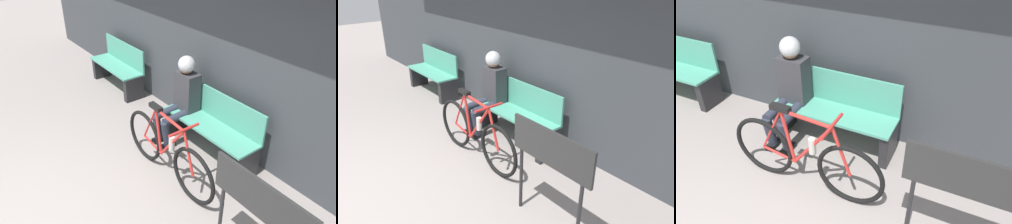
{
  "view_description": "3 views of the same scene",
  "coord_description": "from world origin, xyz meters",
  "views": [
    {
      "loc": [
        2.5,
        -0.14,
        2.8
      ],
      "look_at": [
        -0.28,
        1.93,
        0.73
      ],
      "focal_mm": 35.0,
      "sensor_mm": 36.0,
      "label": 1
    },
    {
      "loc": [
        3.15,
        -0.39,
        2.43
      ],
      "look_at": [
        0.12,
        2.12,
        0.62
      ],
      "focal_mm": 35.0,
      "sensor_mm": 36.0,
      "label": 2
    },
    {
      "loc": [
        1.33,
        -0.26,
        2.56
      ],
      "look_at": [
        0.2,
        2.17,
        0.7
      ],
      "focal_mm": 35.0,
      "sensor_mm": 36.0,
      "label": 3
    }
  ],
  "objects": [
    {
      "name": "ground_plane",
      "position": [
        0.0,
        0.0,
        0.0
      ],
      "size": [
        24.0,
        24.0,
        0.0
      ],
      "primitive_type": "plane",
      "color": "gray"
    },
    {
      "name": "storefront_wall",
      "position": [
        0.0,
        2.84,
        1.66
      ],
      "size": [
        12.0,
        0.56,
        3.2
      ],
      "color": "#3D4247",
      "rests_on": "ground_plane"
    },
    {
      "name": "park_bench_near",
      "position": [
        -0.07,
        2.5,
        0.39
      ],
      "size": [
        1.45,
        0.42,
        0.86
      ],
      "color": "#51A88E",
      "rests_on": "ground_plane"
    },
    {
      "name": "bicycle",
      "position": [
        -0.02,
        1.72,
        0.38
      ],
      "size": [
        1.66,
        0.4,
        0.93
      ],
      "color": "black",
      "rests_on": "ground_plane"
    },
    {
      "name": "person_seated",
      "position": [
        -0.58,
        2.39,
        0.71
      ],
      "size": [
        0.34,
        0.63,
        1.25
      ],
      "color": "#2D3342",
      "rests_on": "ground_plane"
    },
    {
      "name": "park_bench_far",
      "position": [
        -2.58,
        2.49,
        0.38
      ],
      "size": [
        1.32,
        0.42,
        0.86
      ],
      "color": "#51A88E",
      "rests_on": "ground_plane"
    },
    {
      "name": "signboard",
      "position": [
        1.46,
        1.54,
        0.82
      ],
      "size": [
        0.95,
        0.04,
        1.08
      ],
      "color": "#232326",
      "rests_on": "ground_plane"
    }
  ]
}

